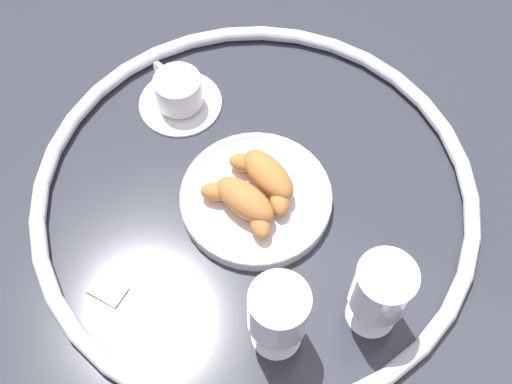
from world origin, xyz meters
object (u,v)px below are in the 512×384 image
pastry_plate (256,198)px  juice_glass_right (278,313)px  sugar_packet (107,290)px  coffee_cup_near (178,93)px  juice_glass_left (382,289)px  croissant_small (242,201)px  croissant_large (267,176)px

pastry_plate → juice_glass_right: 0.22m
juice_glass_right → sugar_packet: 0.26m
pastry_plate → juice_glass_right: bearing=122.3°
coffee_cup_near → juice_glass_left: (-0.41, 0.21, 0.07)m
pastry_plate → croissant_small: bearing=74.0°
juice_glass_right → sugar_packet: size_ratio=2.80×
juice_glass_left → sugar_packet: 0.38m
croissant_large → sugar_packet: size_ratio=2.46×
juice_glass_right → sugar_packet: bearing=9.3°
croissant_large → juice_glass_left: juice_glass_left is taller
juice_glass_left → sugar_packet: juice_glass_left is taller
pastry_plate → coffee_cup_near: (0.19, -0.12, 0.01)m
pastry_plate → croissant_large: bearing=-104.7°
croissant_small → juice_glass_left: (-0.22, 0.07, 0.05)m
croissant_small → juice_glass_left: bearing=163.7°
croissant_large → juice_glass_left: size_ratio=0.88×
croissant_large → juice_glass_right: size_ratio=0.88×
juice_glass_left → juice_glass_right: (0.10, 0.08, -0.00)m
sugar_packet → coffee_cup_near: bearing=-74.4°
coffee_cup_near → sugar_packet: bearing=100.8°
juice_glass_left → sugar_packet: bearing=19.2°
coffee_cup_near → croissant_small: bearing=141.4°
pastry_plate → coffee_cup_near: 0.22m
croissant_large → coffee_cup_near: size_ratio=0.90×
sugar_packet → juice_glass_right: bearing=-165.8°
croissant_large → coffee_cup_near: bearing=-25.2°
pastry_plate → coffee_cup_near: coffee_cup_near is taller
pastry_plate → juice_glass_right: (-0.11, 0.18, 0.08)m
croissant_large → croissant_small: 0.06m
pastry_plate → sugar_packet: (0.13, 0.21, -0.01)m
croissant_small → juice_glass_right: (-0.12, 0.15, 0.05)m
croissant_small → juice_glass_left: size_ratio=0.95×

